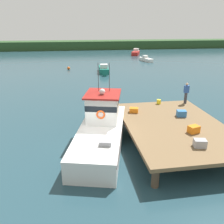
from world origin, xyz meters
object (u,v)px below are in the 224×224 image
bait_bucket (159,102)px  deckhand_by_the_boat (186,93)px  crate_stack_mid_dock (181,113)px  crate_stack_near_edge (200,143)px  mooring_buoy_channel_marker (69,68)px  main_fishing_boat (102,127)px  moored_boat_off_the_point (146,59)px  crate_single_far (134,110)px  moored_boat_mid_harbor (104,70)px  crate_single_by_cleat (194,129)px  moored_boat_far_left (136,53)px

bait_bucket → deckhand_by_the_boat: deckhand_by_the_boat is taller
crate_stack_mid_dock → crate_stack_near_edge: bearing=-102.1°
crate_stack_near_edge → mooring_buoy_channel_marker: size_ratio=1.22×
main_fishing_boat → crate_stack_mid_dock: (5.41, 0.43, 0.40)m
moored_boat_off_the_point → crate_stack_near_edge: bearing=-102.6°
crate_stack_near_edge → bait_bucket: 6.93m
main_fishing_boat → crate_single_far: 3.00m
crate_single_far → moored_boat_mid_harbor: bearing=88.7°
crate_single_by_cleat → crate_stack_mid_dock: crate_stack_mid_dock is taller
moored_boat_mid_harbor → crate_single_far: bearing=-91.3°
crate_stack_mid_dock → crate_single_far: crate_stack_mid_dock is taller
crate_single_far → mooring_buoy_channel_marker: crate_single_far is taller
crate_stack_near_edge → moored_boat_far_left: size_ratio=0.10×
bait_bucket → moored_boat_far_left: bait_bucket is taller
bait_bucket → moored_boat_far_left: size_ratio=0.06×
moored_boat_off_the_point → mooring_buoy_channel_marker: (-15.38, -7.28, -0.14)m
deckhand_by_the_boat → mooring_buoy_channel_marker: deckhand_by_the_boat is taller
crate_stack_near_edge → crate_single_far: size_ratio=1.00×
main_fishing_boat → mooring_buoy_channel_marker: size_ratio=20.28×
crate_single_far → moored_boat_off_the_point: (10.42, 31.81, -0.98)m
moored_boat_off_the_point → mooring_buoy_channel_marker: 17.02m
deckhand_by_the_boat → moored_boat_off_the_point: deckhand_by_the_boat is taller
crate_stack_mid_dock → moored_boat_far_left: 44.94m
bait_bucket → moored_boat_off_the_point: bait_bucket is taller
moored_boat_far_left → moored_boat_off_the_point: bearing=-94.0°
moored_boat_far_left → bait_bucket: bearing=-102.0°
moored_boat_mid_harbor → mooring_buoy_channel_marker: moored_boat_mid_harbor is taller
crate_single_far → deckhand_by_the_boat: 4.73m
mooring_buoy_channel_marker → moored_boat_off_the_point: bearing=25.3°
main_fishing_boat → moored_boat_mid_harbor: 22.90m
crate_stack_near_edge → moored_boat_mid_harbor: 26.46m
mooring_buoy_channel_marker → moored_boat_mid_harbor: bearing=-32.8°
crate_single_far → bait_bucket: (2.37, 1.54, 0.01)m
main_fishing_boat → crate_single_far: size_ratio=16.58×
deckhand_by_the_boat → moored_boat_mid_harbor: deckhand_by_the_boat is taller
moored_boat_mid_harbor → crate_single_by_cleat: bearing=-85.2°
bait_bucket → mooring_buoy_channel_marker: size_ratio=0.69×
moored_boat_off_the_point → mooring_buoy_channel_marker: size_ratio=9.21×
main_fishing_boat → moored_boat_off_the_point: (12.87, 33.49, -0.62)m
crate_single_by_cleat → crate_stack_near_edge: 1.69m
crate_single_by_cleat → crate_single_far: bearing=124.2°
main_fishing_boat → crate_stack_near_edge: main_fishing_boat is taller
deckhand_by_the_boat → moored_boat_mid_harbor: bearing=101.5°
main_fishing_boat → mooring_buoy_channel_marker: 26.34m
moored_boat_far_left → moored_boat_mid_harbor: 24.38m
crate_stack_mid_dock → moored_boat_off_the_point: size_ratio=0.13×
crate_stack_mid_dock → deckhand_by_the_boat: 3.10m
main_fishing_boat → crate_single_far: (2.45, 1.69, 0.36)m
crate_single_far → bait_bucket: bait_bucket is taller
moored_boat_off_the_point → moored_boat_mid_harbor: (-9.95, -10.79, 0.08)m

